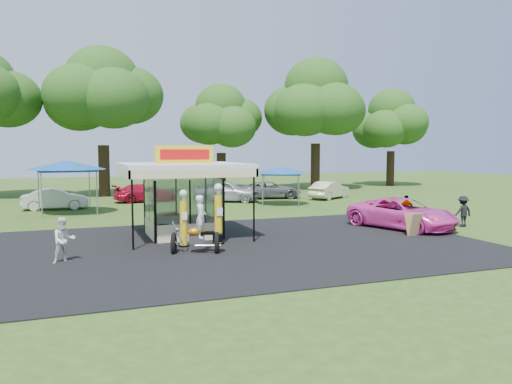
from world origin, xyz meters
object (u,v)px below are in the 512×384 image
Objects in this scene: gas_pump_left at (184,220)px; spectator_east_b at (406,209)px; motorcycle at (199,230)px; pink_sedan at (402,213)px; bg_car_b at (145,193)px; tent_west at (66,166)px; a_frame_sign at (413,225)px; spectator_east_a at (463,211)px; bg_car_c at (226,191)px; bg_car_d at (271,190)px; tent_east at (281,171)px; kiosk_car at (174,220)px; gas_station_kiosk at (183,198)px; gas_pump_right at (218,216)px; bg_car_a at (55,199)px; spectator_west at (64,240)px; bg_car_e at (329,190)px.

spectator_east_b is (12.74, 2.32, -0.37)m from gas_pump_left.
pink_sedan is at bearing 28.61° from motorcycle.
tent_west reaches higher than bg_car_b.
pink_sedan is (0.94, 2.05, 0.23)m from a_frame_sign.
spectator_east_a is 18.06m from bg_car_c.
tent_east reaches higher than bg_car_d.
pink_sedan is 1.18× the size of tent_west.
bg_car_c is 4.47m from bg_car_d.
pink_sedan reaches higher than spectator_east_b.
motorcycle is 0.47× the size of bg_car_c.
gas_pump_left is at bearing 173.78° from kiosk_car.
bg_car_b is 10.11m from bg_car_d.
gas_station_kiosk reaches higher than bg_car_b.
tent_west is at bearing 108.69° from gas_pump_left.
gas_pump_right is 0.54× the size of bg_car_b.
gas_pump_left is at bearing 24.11° from spectator_east_b.
tent_east is (-2.71, 10.87, 1.73)m from spectator_east_b.
gas_pump_left reaches higher than pink_sedan.
motorcycle is 17.60m from tent_east.
gas_pump_right is at bearing -69.35° from gas_station_kiosk.
a_frame_sign is 0.38× the size of kiosk_car.
pink_sedan reaches higher than bg_car_a.
bg_car_d is (10.08, -0.84, 0.01)m from bg_car_b.
kiosk_car is at bearing 2.43° from spectator_east_b.
gas_pump_left reaches higher than bg_car_d.
spectator_west is 0.37× the size of bg_car_e.
bg_car_c is at bearing -117.91° from bg_car_b.
a_frame_sign is 23.18m from bg_car_a.
pink_sedan is 17.09m from bg_car_d.
bg_car_d is at bearing -70.59° from spectator_east_b.
gas_station_kiosk is 3.35× the size of spectator_east_a.
kiosk_car is 1.73× the size of spectator_west.
spectator_east_b reaches higher than kiosk_car.
gas_pump_right reaches higher than pink_sedan.
spectator_west reaches higher than bg_car_e.
a_frame_sign is at bearing -162.02° from bg_car_b.
bg_car_c is at bearing 86.72° from motorcycle.
tent_east is at bearing -129.42° from bg_car_b.
spectator_west is 17.69m from spectator_east_b.
gas_station_kiosk is 14.44m from spectator_east_a.
gas_pump_right reaches higher than a_frame_sign.
bg_car_c reaches higher than kiosk_car.
bg_car_a is at bearing 105.93° from tent_west.
gas_pump_left reaches higher than bg_car_a.
kiosk_car is 13.48m from bg_car_c.
tent_west is at bearing 123.82° from pink_sedan.
spectator_east_a is 0.37× the size of bg_car_e.
motorcycle is at bearing 177.92° from kiosk_car.
pink_sedan is 22.41m from bg_car_a.
pink_sedan is 3.39m from spectator_east_a.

